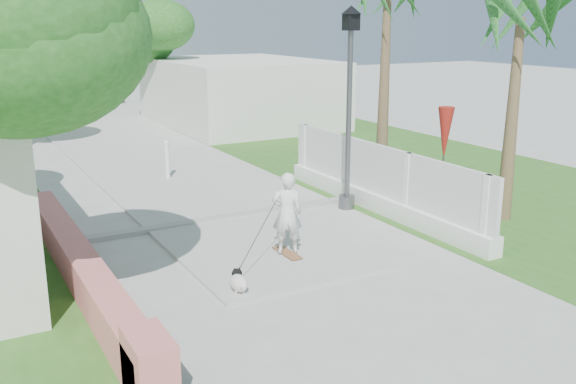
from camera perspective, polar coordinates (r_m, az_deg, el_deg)
ground at (r=8.93m, az=9.60°, el=-12.80°), size 90.00×90.00×0.00m
path_strip at (r=26.90m, az=-17.86°, el=5.52°), size 3.20×36.00×0.06m
curb at (r=13.73m, az=-6.06°, el=-2.37°), size 6.50×0.25×0.10m
grass_right at (r=19.00m, az=11.29°, el=2.17°), size 8.00×20.00×0.01m
pink_wall at (r=10.53m, az=-17.56°, el=-7.00°), size 0.45×8.20×0.80m
lattice_fence at (r=14.40m, az=8.03°, el=0.43°), size 0.35×7.00×1.50m
building_right at (r=26.66m, az=-4.34°, el=8.87°), size 6.00×8.00×2.60m
street_lamp at (r=14.16m, az=5.45°, el=8.02°), size 0.44×0.44×4.44m
bollard at (r=17.31m, az=-10.69°, el=2.91°), size 0.14×0.14×1.09m
patio_umbrella at (r=14.67m, az=13.77°, el=4.97°), size 0.36×0.36×2.30m
tree_path_left at (r=22.19m, az=-24.24°, el=12.93°), size 3.40×3.40×5.23m
tree_path_right at (r=27.37m, az=-11.67°, el=13.38°), size 3.00×3.00×4.79m
palm_far at (r=15.87m, az=8.82°, el=16.11°), size 1.80×1.80×5.30m
palm_near at (r=13.98m, az=19.92°, el=13.41°), size 1.80×1.80×4.70m
skateboarder at (r=10.86m, az=-2.19°, el=-3.45°), size 1.77×1.28×1.57m
dog at (r=10.08m, az=-4.43°, el=-7.95°), size 0.36×0.54×0.38m
parked_car at (r=34.39m, az=-18.54°, el=8.72°), size 4.94×2.28×1.64m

